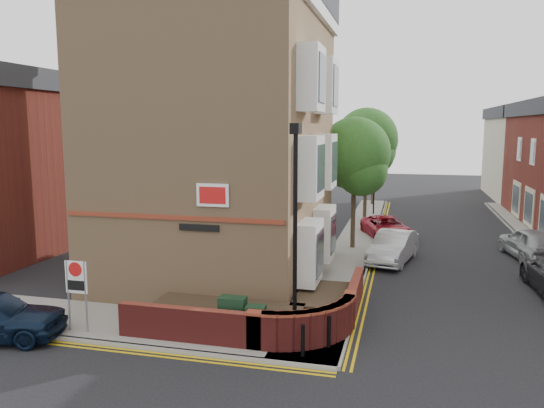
{
  "coord_description": "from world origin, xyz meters",
  "views": [
    {
      "loc": [
        4.54,
        -13.07,
        6.33
      ],
      "look_at": [
        0.22,
        4.0,
        3.74
      ],
      "focal_mm": 35.0,
      "sensor_mm": 36.0,
      "label": 1
    }
  ],
  "objects_px": {
    "silver_car_near": "(393,247)",
    "utility_cabinet_large": "(233,316)",
    "zone_sign": "(76,283)",
    "lamppost": "(295,234)"
  },
  "relations": [
    {
      "from": "utility_cabinet_large",
      "to": "zone_sign",
      "type": "height_order",
      "value": "zone_sign"
    },
    {
      "from": "zone_sign",
      "to": "lamppost",
      "type": "bearing_deg",
      "value": 6.07
    },
    {
      "from": "silver_car_near",
      "to": "lamppost",
      "type": "bearing_deg",
      "value": -90.52
    },
    {
      "from": "lamppost",
      "to": "silver_car_near",
      "type": "xyz_separation_m",
      "value": [
        2.5,
        10.68,
        -2.62
      ]
    },
    {
      "from": "utility_cabinet_large",
      "to": "silver_car_near",
      "type": "distance_m",
      "value": 11.46
    },
    {
      "from": "lamppost",
      "to": "utility_cabinet_large",
      "type": "xyz_separation_m",
      "value": [
        -1.9,
        0.1,
        -2.62
      ]
    },
    {
      "from": "lamppost",
      "to": "utility_cabinet_large",
      "type": "distance_m",
      "value": 3.24
    },
    {
      "from": "utility_cabinet_large",
      "to": "zone_sign",
      "type": "distance_m",
      "value": 4.86
    },
    {
      "from": "utility_cabinet_large",
      "to": "zone_sign",
      "type": "bearing_deg",
      "value": -170.31
    },
    {
      "from": "silver_car_near",
      "to": "utility_cabinet_large",
      "type": "bearing_deg",
      "value": -99.93
    }
  ]
}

